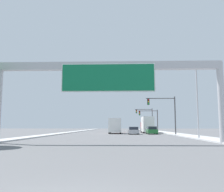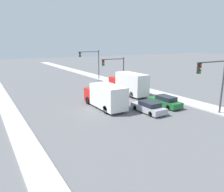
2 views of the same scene
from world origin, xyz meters
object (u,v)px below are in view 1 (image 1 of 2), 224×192
(sign_gantry, at_px, (108,78))
(car_far_left, at_px, (152,130))
(truck_box_primary, at_px, (147,125))
(traffic_light_near_intersection, at_px, (166,109))
(truck_box_secondary, at_px, (115,126))
(street_lamp_right, at_px, (195,96))
(traffic_light_far_intersection, at_px, (147,116))
(car_mid_center, at_px, (133,131))
(traffic_light_mid_block, at_px, (151,117))

(sign_gantry, height_order, car_far_left, sign_gantry)
(truck_box_primary, bearing_deg, traffic_light_near_intersection, -82.89)
(truck_box_primary, relative_size, truck_box_secondary, 1.11)
(sign_gantry, xyz_separation_m, street_lamp_right, (10.06, 8.14, -0.68))
(street_lamp_right, bearing_deg, truck_box_primary, 96.80)
(truck_box_secondary, distance_m, traffic_light_far_intersection, 22.87)
(truck_box_primary, bearing_deg, car_mid_center, -111.29)
(sign_gantry, relative_size, traffic_light_far_intersection, 3.11)
(car_mid_center, xyz_separation_m, street_lamp_right, (6.56, -16.70, 4.45))
(traffic_light_near_intersection, height_order, street_lamp_right, street_lamp_right)
(car_mid_center, relative_size, traffic_light_mid_block, 0.82)
(sign_gantry, distance_m, car_mid_center, 25.61)
(sign_gantry, distance_m, traffic_light_near_intersection, 21.94)
(truck_box_secondary, bearing_deg, car_far_left, -26.08)
(car_far_left, bearing_deg, truck_box_secondary, 153.92)
(sign_gantry, distance_m, street_lamp_right, 12.96)
(car_mid_center, bearing_deg, street_lamp_right, -68.55)
(traffic_light_near_intersection, bearing_deg, truck_box_secondary, 133.93)
(car_far_left, xyz_separation_m, traffic_light_mid_block, (1.60, 14.38, 3.13))
(car_mid_center, bearing_deg, traffic_light_mid_block, 71.51)
(car_far_left, relative_size, truck_box_primary, 0.58)
(sign_gantry, xyz_separation_m, truck_box_primary, (7.00, 33.82, -4.00))
(sign_gantry, xyz_separation_m, car_mid_center, (3.50, 24.84, -5.13))
(car_mid_center, height_order, traffic_light_mid_block, traffic_light_mid_block)
(sign_gantry, relative_size, traffic_light_near_intersection, 3.17)
(traffic_light_far_intersection, bearing_deg, traffic_light_near_intersection, -89.96)
(truck_box_secondary, relative_size, traffic_light_mid_block, 1.34)
(truck_box_secondary, bearing_deg, traffic_light_mid_block, 51.87)
(truck_box_primary, relative_size, traffic_light_near_intersection, 1.28)
(truck_box_primary, xyz_separation_m, street_lamp_right, (3.06, -25.68, 3.32))
(sign_gantry, distance_m, car_far_left, 27.13)
(sign_gantry, relative_size, traffic_light_mid_block, 3.68)
(car_mid_center, xyz_separation_m, truck_box_secondary, (-3.50, 4.29, 0.91))
(street_lamp_right, bearing_deg, car_mid_center, 111.45)
(sign_gantry, relative_size, truck_box_secondary, 2.75)
(car_mid_center, xyz_separation_m, traffic_light_mid_block, (5.10, 15.24, 3.16))
(car_far_left, distance_m, traffic_light_near_intersection, 6.95)
(car_far_left, height_order, traffic_light_near_intersection, traffic_light_near_intersection)
(traffic_light_far_intersection, bearing_deg, sign_gantry, -99.85)
(car_mid_center, xyz_separation_m, car_far_left, (3.50, 0.86, 0.03))
(traffic_light_mid_block, bearing_deg, car_mid_center, -108.49)
(traffic_light_far_intersection, bearing_deg, street_lamp_right, -88.13)
(sign_gantry, relative_size, truck_box_primary, 2.47)
(truck_box_secondary, height_order, traffic_light_far_intersection, traffic_light_far_intersection)
(sign_gantry, bearing_deg, car_far_left, 74.77)
(car_mid_center, height_order, truck_box_primary, truck_box_primary)
(truck_box_primary, xyz_separation_m, traffic_light_near_intersection, (1.71, -13.74, 2.60))
(traffic_light_near_intersection, xyz_separation_m, traffic_light_far_intersection, (-0.02, 30.00, 0.08))
(truck_box_secondary, xyz_separation_m, traffic_light_near_intersection, (8.71, -9.05, 2.82))
(car_far_left, distance_m, truck_box_primary, 8.19)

